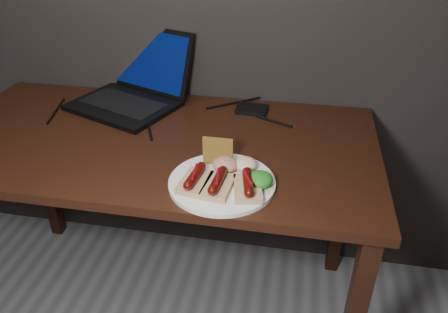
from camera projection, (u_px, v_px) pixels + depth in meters
name	position (u px, v px, depth m)	size (l,w,h in m)	color
desk	(157.00, 161.00, 1.44)	(1.40, 0.70, 0.75)	black
laptop	(133.00, 89.00, 1.60)	(0.46, 0.46, 0.25)	black
hard_drive	(252.00, 109.00, 1.55)	(0.11, 0.08, 0.02)	black
desk_cables	(173.00, 114.00, 1.53)	(0.86, 0.39, 0.01)	black
plate	(222.00, 183.00, 1.17)	(0.29, 0.29, 0.01)	white
bread_sausage_left	(195.00, 179.00, 1.14)	(0.09, 0.12, 0.04)	#D2B57B
bread_sausage_center	(218.00, 184.00, 1.12)	(0.08, 0.12, 0.04)	#D2B57B
bread_sausage_right	(248.00, 186.00, 1.12)	(0.09, 0.13, 0.04)	#D2B57B
crispbread	(218.00, 151.00, 1.21)	(0.09, 0.01, 0.09)	olive
salad_greens	(260.00, 180.00, 1.14)	(0.07, 0.07, 0.04)	#115916
salsa_mound	(225.00, 164.00, 1.20)	(0.07, 0.07, 0.04)	maroon
coleslaw_mound	(245.00, 164.00, 1.20)	(0.06, 0.06, 0.04)	beige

